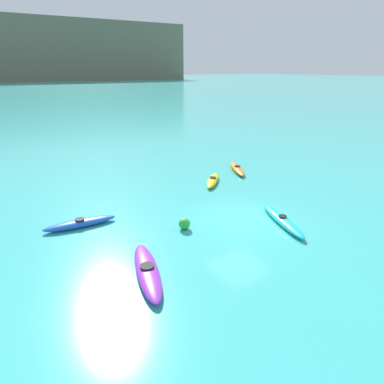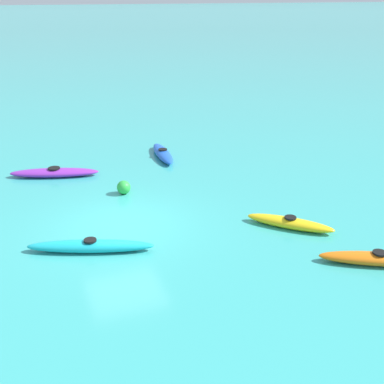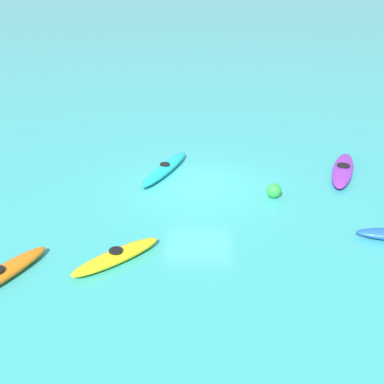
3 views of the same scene
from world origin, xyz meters
name	(u,v)px [view 3 (image 3 of 3)]	position (x,y,z in m)	size (l,w,h in m)	color
ground_plane	(199,187)	(0.00, 0.00, 0.00)	(600.00, 600.00, 0.00)	#38ADA8
kayak_yellow	(116,256)	(2.03, 4.85, 0.16)	(2.36, 2.35, 0.37)	yellow
kayak_cyan	(165,169)	(1.33, -1.23, 0.16)	(1.76, 3.58, 0.37)	#19B7C6
kayak_purple	(343,170)	(-5.37, -1.45, 0.16)	(1.72, 3.55, 0.37)	purple
buoy_green	(274,191)	(-2.58, 0.69, 0.25)	(0.50, 0.50, 0.50)	green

